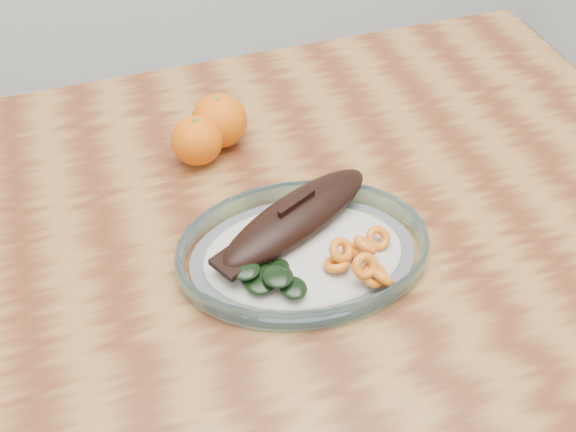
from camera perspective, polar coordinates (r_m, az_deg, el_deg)
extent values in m
cube|color=brown|center=(0.97, -1.51, -0.99)|extent=(1.20, 0.80, 0.04)
cylinder|color=brown|center=(1.63, 13.48, 1.95)|extent=(0.06, 0.06, 0.71)
ellipsoid|color=white|center=(0.90, 1.21, -3.16)|extent=(0.61, 0.47, 0.01)
torus|color=#86C1D0|center=(0.89, 1.22, -2.73)|extent=(0.62, 0.62, 0.03)
ellipsoid|color=white|center=(0.89, 1.23, -2.37)|extent=(0.54, 0.41, 0.02)
ellipsoid|color=black|center=(0.90, 0.67, 0.65)|extent=(0.25, 0.17, 0.04)
ellipsoid|color=black|center=(0.90, 0.67, 0.31)|extent=(0.21, 0.15, 0.02)
cube|color=black|center=(0.84, -4.33, -2.84)|extent=(0.06, 0.06, 0.01)
cube|color=black|center=(0.88, 0.68, 1.53)|extent=(0.06, 0.03, 0.02)
torus|color=#D24A0F|center=(0.84, 7.57, -4.09)|extent=(0.04, 0.05, 0.04)
torus|color=#D24A0F|center=(0.87, 5.38, -1.98)|extent=(0.04, 0.04, 0.03)
torus|color=#D24A0F|center=(0.84, 6.90, -3.92)|extent=(0.04, 0.04, 0.03)
torus|color=#D24A0F|center=(0.89, 7.20, -1.06)|extent=(0.03, 0.03, 0.03)
torus|color=#D24A0F|center=(0.85, 3.92, -3.08)|extent=(0.04, 0.04, 0.03)
torus|color=#D24A0F|center=(0.83, 6.16, -3.23)|extent=(0.04, 0.04, 0.04)
torus|color=#D24A0F|center=(0.85, 4.30, -1.98)|extent=(0.05, 0.04, 0.04)
torus|color=#D24A0F|center=(0.86, 6.21, -1.57)|extent=(0.04, 0.04, 0.03)
ellipsoid|color=black|center=(0.84, -2.66, -4.13)|extent=(0.04, 0.04, 0.01)
ellipsoid|color=black|center=(0.85, -2.21, -3.65)|extent=(0.03, 0.04, 0.01)
ellipsoid|color=black|center=(0.83, -2.19, -4.58)|extent=(0.05, 0.05, 0.01)
ellipsoid|color=black|center=(0.85, -0.82, -3.55)|extent=(0.04, 0.04, 0.01)
ellipsoid|color=black|center=(0.83, 0.42, -4.97)|extent=(0.04, 0.04, 0.01)
ellipsoid|color=black|center=(0.84, -2.25, -4.00)|extent=(0.05, 0.05, 0.01)
ellipsoid|color=black|center=(0.83, -0.91, -3.99)|extent=(0.05, 0.05, 0.01)
ellipsoid|color=black|center=(0.83, -0.81, -4.06)|extent=(0.04, 0.04, 0.01)
ellipsoid|color=black|center=(0.84, -3.47, -3.50)|extent=(0.05, 0.05, 0.01)
sphere|color=#E44204|center=(1.03, -7.21, 5.94)|extent=(0.07, 0.07, 0.07)
sphere|color=#E44204|center=(1.06, -5.45, 7.50)|extent=(0.08, 0.08, 0.08)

